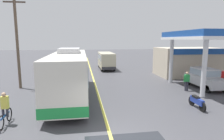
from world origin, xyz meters
name	(u,v)px	position (x,y,z in m)	size (l,w,h in m)	color
ground	(91,71)	(0.00, 20.00, 0.00)	(120.00, 120.00, 0.00)	#424247
lane_divider_stripe	(93,77)	(0.00, 15.00, 0.00)	(0.16, 50.00, 0.01)	#D8CC4C
coach_bus_main	(69,75)	(-2.18, 7.45, 1.72)	(2.60, 11.04, 3.69)	silver
gas_station_roadside	(197,55)	(11.45, 12.50, 2.63)	(9.10, 11.95, 5.10)	#194799
car_at_pump	(205,77)	(9.76, 8.32, 1.01)	(1.70, 4.20, 1.82)	#B2B2B7
minibus_opposing_lane	(106,59)	(2.35, 21.21, 1.47)	(2.04, 6.13, 2.44)	#BFB799
cyclist_on_shoulder	(5,110)	(-5.16, 2.82, 0.78)	(0.34, 1.82, 1.72)	black
motorcycle_parked_forecourt	(197,102)	(5.99, 3.55, 0.44)	(0.55, 1.80, 0.92)	black
pedestrian_near_pump	(187,80)	(7.62, 7.68, 0.93)	(0.55, 0.22, 1.66)	#33333F
car_trailing_behind_bus	(75,61)	(-2.35, 23.36, 1.01)	(1.70, 4.20, 1.82)	olive
utility_pole_roadside	(17,41)	(-6.79, 10.85, 4.25)	(1.80, 0.24, 8.13)	brown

